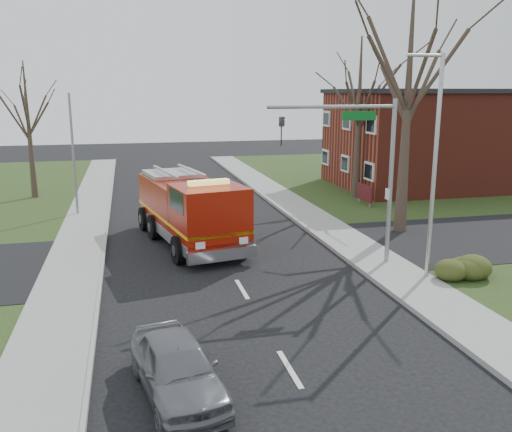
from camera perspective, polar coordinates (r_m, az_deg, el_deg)
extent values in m
plane|color=black|center=(19.98, -1.49, -7.74)|extent=(120.00, 120.00, 0.00)
cube|color=gray|center=(22.01, 14.59, -5.99)|extent=(2.40, 80.00, 0.15)
cube|color=gray|center=(19.72, -19.61, -8.58)|extent=(2.40, 80.00, 0.15)
cube|color=maroon|center=(43.03, 18.85, 7.53)|extent=(15.00, 10.00, 7.00)
cube|color=black|center=(42.88, 19.21, 12.32)|extent=(15.40, 10.40, 0.30)
cube|color=silver|center=(39.71, 9.38, 5.47)|extent=(0.12, 1.40, 1.20)
cube|color=#4F1216|center=(34.52, 11.36, 2.43)|extent=(0.12, 2.00, 1.00)
cylinder|color=gray|center=(33.89, 11.89, 1.43)|extent=(0.08, 0.08, 0.90)
cylinder|color=gray|center=(35.32, 10.79, 1.94)|extent=(0.08, 0.08, 0.90)
ellipsoid|color=#2C3413|center=(22.49, 22.20, -4.78)|extent=(2.80, 2.00, 0.90)
cone|color=#33251E|center=(27.73, 15.58, 10.30)|extent=(0.64, 0.64, 12.00)
cone|color=#33251E|center=(36.49, 10.74, 9.90)|extent=(0.56, 0.56, 10.50)
cone|color=#33251E|center=(38.87, -22.77, 8.19)|extent=(0.44, 0.44, 9.00)
cylinder|color=gray|center=(22.63, 13.98, 3.26)|extent=(0.18, 0.18, 6.80)
cylinder|color=gray|center=(21.26, 8.08, 11.32)|extent=(5.20, 0.14, 0.14)
cube|color=#0C591E|center=(21.70, 10.80, 10.33)|extent=(1.40, 0.06, 0.35)
imported|color=black|center=(20.63, 2.78, 10.41)|extent=(0.22, 0.18, 1.10)
cylinder|color=#B7BABF|center=(21.13, 18.27, 4.53)|extent=(0.16, 0.16, 8.40)
cylinder|color=#B7BABF|center=(20.61, 17.37, 15.84)|extent=(1.40, 0.12, 0.12)
cylinder|color=gray|center=(32.62, -18.66, 6.02)|extent=(0.14, 0.14, 7.00)
cube|color=maroon|center=(27.02, -7.89, 1.40)|extent=(3.89, 6.16, 2.31)
cube|color=maroon|center=(23.09, -4.93, -0.08)|extent=(3.35, 3.35, 2.64)
cube|color=#B7BABF|center=(25.99, -6.99, -1.15)|extent=(4.45, 8.97, 0.49)
cube|color=#E5B20C|center=(25.85, -7.03, 0.15)|extent=(4.46, 8.97, 0.13)
cube|color=black|center=(21.81, -3.91, 1.38)|extent=(2.53, 0.59, 0.93)
cube|color=#E5D866|center=(22.81, -5.00, 3.55)|extent=(1.80, 0.71, 0.20)
cylinder|color=black|center=(22.90, -8.15, -3.55)|extent=(0.61, 1.26, 1.21)
cylinder|color=black|center=(23.81, -1.54, -2.78)|extent=(0.61, 1.26, 1.21)
cylinder|color=black|center=(28.78, -11.68, -0.28)|extent=(0.61, 1.26, 1.21)
cylinder|color=black|center=(29.51, -6.27, 0.25)|extent=(0.61, 1.26, 1.21)
imported|color=slate|center=(13.40, -8.31, -15.48)|extent=(2.36, 4.40, 1.42)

